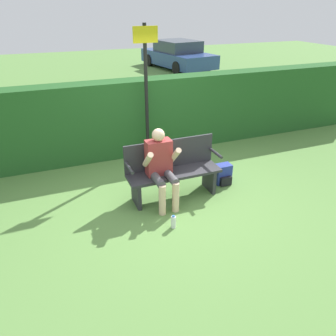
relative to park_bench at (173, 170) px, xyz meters
name	(u,v)px	position (x,y,z in m)	size (l,w,h in m)	color
ground_plane	(174,196)	(0.00, -0.07, -0.49)	(40.00, 40.00, 0.00)	#5B8942
hedge_back	(137,117)	(0.00, 2.00, 0.31)	(12.00, 0.51, 1.59)	#235623
park_bench	(173,170)	(0.00, 0.00, 0.00)	(1.57, 0.45, 0.97)	#2D2D33
person_seated	(161,164)	(-0.25, -0.13, 0.21)	(0.54, 0.62, 1.25)	#993333
backpack	(223,174)	(1.02, 0.04, -0.31)	(0.29, 0.26, 0.37)	#283893
water_bottle	(173,222)	(-0.34, -0.86, -0.39)	(0.07, 0.07, 0.21)	white
signpost	(146,86)	(0.07, 1.54, 1.07)	(0.46, 0.09, 2.66)	black
parked_car	(178,55)	(4.89, 11.29, 0.14)	(2.62, 4.56, 1.34)	#2D4784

